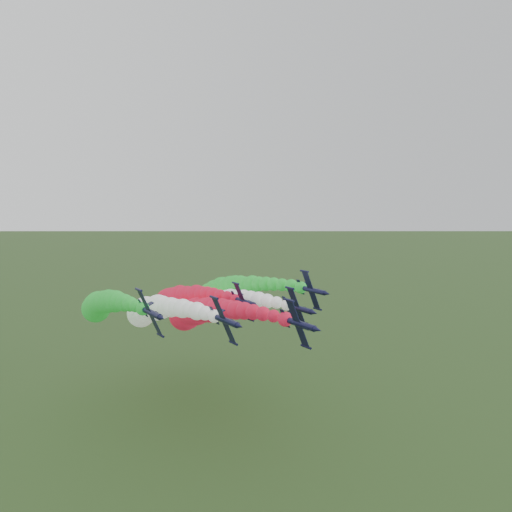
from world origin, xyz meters
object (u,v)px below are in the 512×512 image
(jet_inner_left, at_px, (151,310))
(jet_trail, at_px, (176,298))
(jet_inner_right, at_px, (209,303))
(jet_outer_left, at_px, (101,305))
(jet_lead, at_px, (197,313))
(jet_outer_right, at_px, (225,289))

(jet_inner_left, distance_m, jet_trail, 26.03)
(jet_inner_right, height_order, jet_outer_left, jet_outer_left)
(jet_inner_left, relative_size, jet_inner_right, 1.00)
(jet_outer_left, distance_m, jet_trail, 31.48)
(jet_outer_left, bearing_deg, jet_inner_left, -33.60)
(jet_lead, distance_m, jet_outer_left, 28.16)
(jet_outer_left, height_order, jet_outer_right, jet_outer_right)
(jet_lead, xyz_separation_m, jet_inner_left, (-10.71, 8.65, 0.37))
(jet_outer_right, xyz_separation_m, jet_trail, (-12.17, 12.45, -3.64))
(jet_outer_right, bearing_deg, jet_outer_left, 178.79)
(jet_outer_left, relative_size, jet_trail, 1.01)
(jet_inner_left, distance_m, jet_outer_left, 14.44)
(jet_lead, height_order, jet_inner_right, jet_lead)
(jet_inner_right, relative_size, jet_trail, 1.01)
(jet_lead, relative_size, jet_outer_right, 1.01)
(jet_trail, bearing_deg, jet_inner_right, -77.86)
(jet_outer_left, xyz_separation_m, jet_outer_right, (41.27, -0.88, 0.47))
(jet_lead, xyz_separation_m, jet_inner_right, (10.02, 11.53, -0.32))
(jet_inner_right, bearing_deg, jet_inner_left, -172.09)
(jet_inner_right, distance_m, jet_outer_left, 33.15)
(jet_lead, height_order, jet_trail, jet_lead)
(jet_lead, xyz_separation_m, jet_outer_right, (18.61, 15.72, 2.44))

